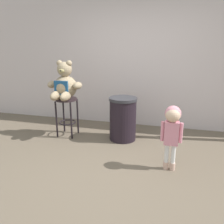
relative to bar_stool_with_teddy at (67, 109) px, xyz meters
The scene contains 6 objects.
ground_plane 1.68m from the bar_stool_with_teddy, 41.95° to the right, with size 24.00×24.00×0.00m, color brown.
building_wall 2.03m from the bar_stool_with_teddy, 42.87° to the left, with size 7.68×0.30×3.46m, color beige.
bar_stool_with_teddy is the anchor object (origin of this frame).
teddy_bear 0.46m from the bar_stool_with_teddy, 90.00° to the right, with size 0.64×0.58×0.68m.
child_walking 2.08m from the bar_stool_with_teddy, 22.77° to the right, with size 0.29×0.23×0.91m.
trash_bin 1.07m from the bar_stool_with_teddy, ahead, with size 0.50×0.50×0.78m.
Camera 1 is at (0.71, -2.72, 1.66)m, focal length 37.09 mm.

